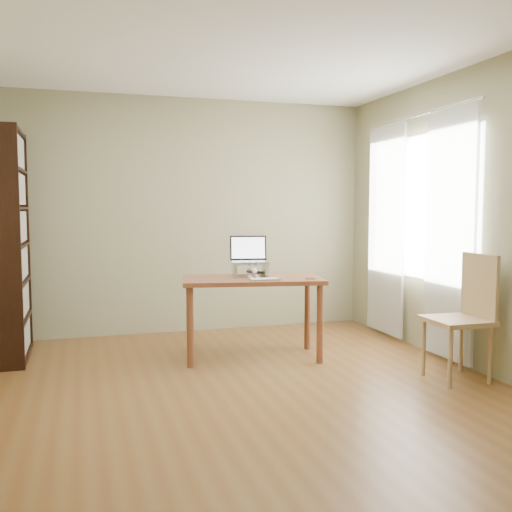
{
  "coord_description": "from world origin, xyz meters",
  "views": [
    {
      "loc": [
        -1.21,
        -4.06,
        1.4
      ],
      "look_at": [
        0.33,
        0.9,
        0.95
      ],
      "focal_mm": 40.0,
      "sensor_mm": 36.0,
      "label": 1
    }
  ],
  "objects_px": {
    "desk": "(252,290)",
    "laptop": "(248,256)",
    "cat": "(249,269)",
    "keyboard": "(264,279)",
    "bookshelf": "(9,245)",
    "chair": "(466,311)"
  },
  "relations": [
    {
      "from": "bookshelf",
      "to": "cat",
      "type": "xyz_separation_m",
      "value": [
        2.13,
        -0.52,
        -0.23
      ]
    },
    {
      "from": "desk",
      "to": "keyboard",
      "type": "xyz_separation_m",
      "value": [
        0.05,
        -0.22,
        0.12
      ]
    },
    {
      "from": "bookshelf",
      "to": "laptop",
      "type": "relative_size",
      "value": 5.48
    },
    {
      "from": "desk",
      "to": "laptop",
      "type": "relative_size",
      "value": 3.56
    },
    {
      "from": "bookshelf",
      "to": "desk",
      "type": "height_order",
      "value": "bookshelf"
    },
    {
      "from": "desk",
      "to": "cat",
      "type": "bearing_deg",
      "value": 99.05
    },
    {
      "from": "bookshelf",
      "to": "cat",
      "type": "height_order",
      "value": "bookshelf"
    },
    {
      "from": "laptop",
      "to": "keyboard",
      "type": "xyz_separation_m",
      "value": [
        0.05,
        -0.36,
        -0.18
      ]
    },
    {
      "from": "desk",
      "to": "cat",
      "type": "relative_size",
      "value": 2.76
    },
    {
      "from": "laptop",
      "to": "cat",
      "type": "xyz_separation_m",
      "value": [
        0.0,
        -0.03,
        -0.12
      ]
    },
    {
      "from": "keyboard",
      "to": "cat",
      "type": "height_order",
      "value": "cat"
    },
    {
      "from": "laptop",
      "to": "desk",
      "type": "bearing_deg",
      "value": -80.08
    },
    {
      "from": "laptop",
      "to": "chair",
      "type": "distance_m",
      "value": 1.98
    },
    {
      "from": "desk",
      "to": "cat",
      "type": "xyz_separation_m",
      "value": [
        0.0,
        0.11,
        0.18
      ]
    },
    {
      "from": "desk",
      "to": "chair",
      "type": "bearing_deg",
      "value": -27.74
    },
    {
      "from": "cat",
      "to": "laptop",
      "type": "bearing_deg",
      "value": 98.12
    },
    {
      "from": "cat",
      "to": "desk",
      "type": "bearing_deg",
      "value": -85.86
    },
    {
      "from": "desk",
      "to": "keyboard",
      "type": "height_order",
      "value": "keyboard"
    },
    {
      "from": "laptop",
      "to": "keyboard",
      "type": "distance_m",
      "value": 0.41
    },
    {
      "from": "bookshelf",
      "to": "chair",
      "type": "bearing_deg",
      "value": -26.06
    },
    {
      "from": "keyboard",
      "to": "laptop",
      "type": "bearing_deg",
      "value": 98.96
    },
    {
      "from": "bookshelf",
      "to": "chair",
      "type": "distance_m",
      "value": 4.03
    }
  ]
}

